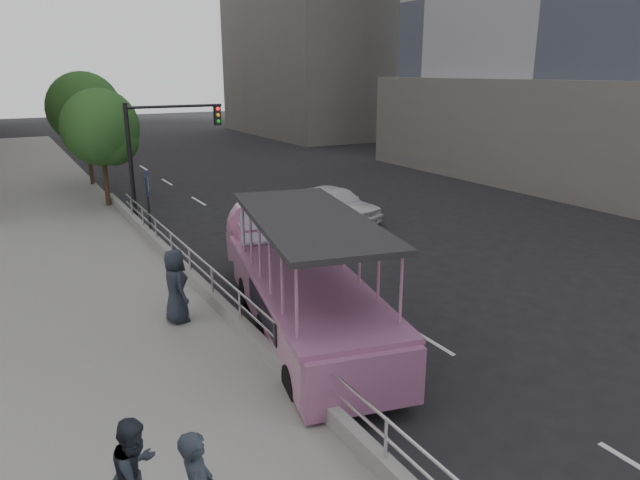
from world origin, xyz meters
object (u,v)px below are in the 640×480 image
car (336,203)px  street_tree_near (103,130)px  traffic_signal (158,143)px  pedestrian_mid (137,476)px  street_tree_far (87,112)px  pedestrian_far (176,286)px  parking_sign (148,199)px  duck_boat (295,280)px

car → street_tree_near: 11.24m
car → street_tree_near: size_ratio=0.78×
traffic_signal → pedestrian_mid: bearing=-105.8°
street_tree_far → pedestrian_far: bearing=-93.3°
pedestrian_far → parking_sign: (1.28, 8.02, 0.55)m
pedestrian_mid → street_tree_far: (3.59, 27.11, 3.13)m
pedestrian_mid → pedestrian_far: (2.42, 6.59, 0.08)m
car → parking_sign: 8.25m
parking_sign → street_tree_near: 6.82m
parking_sign → street_tree_far: (-0.10, 12.51, 2.50)m
car → traffic_signal: traffic_signal is taller
duck_boat → parking_sign: 9.17m
traffic_signal → car: bearing=-25.4°
duck_boat → street_tree_far: (-1.70, 21.52, 3.11)m
traffic_signal → street_tree_far: bearing=98.4°
pedestrian_mid → street_tree_far: 27.52m
parking_sign → street_tree_near: street_tree_near is taller
duck_boat → street_tree_near: (-1.90, 15.52, 2.62)m
duck_boat → street_tree_far: size_ratio=1.55×
pedestrian_far → traffic_signal: traffic_signal is taller
traffic_signal → street_tree_far: 9.57m
pedestrian_far → pedestrian_mid: bearing=156.0°
duck_boat → parking_sign: bearing=100.0°
pedestrian_mid → pedestrian_far: size_ratio=0.92×
parking_sign → street_tree_far: 12.76m
pedestrian_mid → traffic_signal: size_ratio=0.34×
duck_boat → pedestrian_mid: duck_boat is taller
traffic_signal → street_tree_near: street_tree_near is taller
street_tree_near → pedestrian_mid: bearing=-99.1°
parking_sign → street_tree_near: bearing=92.7°
parking_sign → traffic_signal: bearing=67.2°
pedestrian_mid → street_tree_far: bearing=33.6°
pedestrian_mid → parking_sign: size_ratio=0.61×
parking_sign → street_tree_far: bearing=90.5°
parking_sign → pedestrian_far: bearing=-99.1°
street_tree_near → traffic_signal: bearing=-65.0°
pedestrian_far → street_tree_far: bearing=-7.1°
pedestrian_mid → street_tree_far: street_tree_far is taller
car → pedestrian_mid: (-11.87, -14.41, 0.42)m
duck_boat → pedestrian_far: size_ratio=5.24×
parking_sign → street_tree_far: street_tree_far is taller
duck_boat → pedestrian_far: duck_boat is taller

